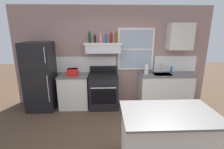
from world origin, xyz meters
TOP-DOWN VIEW (x-y plane):
  - back_wall at (0.03, 2.23)m, footprint 5.40×0.11m
  - refrigerator at (-1.90, 1.84)m, footprint 0.70×0.72m
  - counter_left_of_stove at (-1.05, 1.90)m, footprint 0.79×0.63m
  - toaster at (-1.05, 1.83)m, footprint 0.30×0.20m
  - stove_range at (-0.25, 1.86)m, footprint 0.76×0.69m
  - range_hood_shelf at (-0.25, 1.96)m, footprint 0.96×0.52m
  - bottle_dark_green_wine at (-0.60, 2.02)m, footprint 0.07×0.07m
  - bottle_balsamic_dark at (-0.46, 2.00)m, footprint 0.06×0.06m
  - bottle_rose_pink at (-0.31, 1.97)m, footprint 0.07×0.07m
  - bottle_blue_liqueur at (-0.17, 1.94)m, footprint 0.07×0.07m
  - bottle_red_label_wine at (-0.04, 1.97)m, footprint 0.07×0.07m
  - bottle_amber_wine at (0.09, 1.92)m, footprint 0.07×0.07m
  - counter_right_with_sink at (1.45, 1.90)m, footprint 1.43×0.63m
  - sink_faucet at (1.35, 2.00)m, footprint 0.03×0.17m
  - paper_towel_roll at (0.91, 1.90)m, footprint 0.11×0.11m
  - dish_soap_bottle at (1.63, 2.00)m, footprint 0.06×0.06m
  - kitchen_island at (0.74, -0.26)m, footprint 1.40×0.90m
  - upper_cabinet_right at (1.80, 2.04)m, footprint 0.64×0.32m

SIDE VIEW (x-z plane):
  - counter_left_of_stove at x=-1.05m, z-range 0.00..0.91m
  - counter_right_with_sink at x=1.45m, z-range 0.00..0.91m
  - kitchen_island at x=0.74m, z-range 0.00..0.91m
  - stove_range at x=-0.25m, z-range -0.08..1.01m
  - refrigerator at x=-1.90m, z-range 0.00..1.78m
  - dish_soap_bottle at x=1.63m, z-range 0.91..1.09m
  - toaster at x=-1.05m, z-range 0.91..1.10m
  - paper_towel_roll at x=0.91m, z-range 0.91..1.18m
  - sink_faucet at x=1.35m, z-range 0.94..1.22m
  - back_wall at x=0.03m, z-range 0.00..2.70m
  - range_hood_shelf at x=-0.25m, z-range 1.50..1.75m
  - bottle_balsamic_dark at x=-0.46m, z-range 1.73..1.95m
  - bottle_blue_liqueur at x=-0.17m, z-range 1.73..1.98m
  - bottle_red_label_wine at x=-0.04m, z-range 1.72..2.01m
  - bottle_amber_wine at x=0.09m, z-range 1.72..2.02m
  - bottle_rose_pink at x=-0.31m, z-range 1.72..2.02m
  - bottle_dark_green_wine at x=-0.60m, z-range 1.72..2.03m
  - upper_cabinet_right at x=1.80m, z-range 1.55..2.25m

